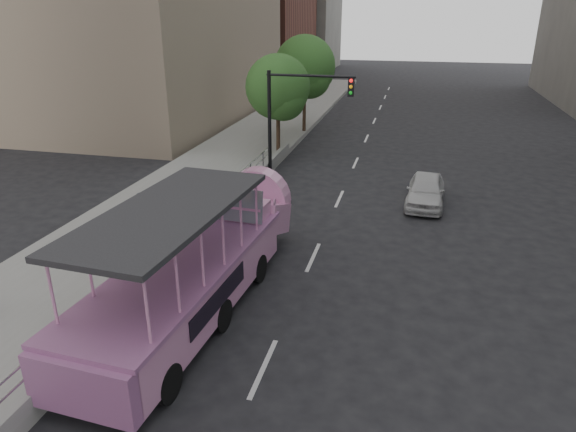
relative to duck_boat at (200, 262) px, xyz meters
name	(u,v)px	position (x,y,z in m)	size (l,w,h in m)	color
ground	(249,316)	(1.54, -0.47, -1.25)	(160.00, 160.00, 0.00)	black
sidewalk	(198,184)	(-4.21, 9.53, -1.10)	(5.50, 80.00, 0.30)	gray
kerb_wall	(175,257)	(-1.58, 1.53, -0.77)	(0.24, 30.00, 0.36)	gray
guardrail	(173,238)	(-1.58, 1.53, -0.11)	(0.07, 22.00, 0.71)	#AFB0B4
duck_boat	(200,262)	(0.00, 0.00, 0.00)	(3.12, 10.32, 3.38)	black
car	(426,190)	(6.21, 9.69, -0.60)	(1.54, 3.83, 1.31)	beige
pedestrian_far	(145,216)	(-3.29, 2.89, -0.07)	(0.87, 0.57, 1.77)	#20252F
parking_sign	(191,209)	(-1.46, 2.73, 0.44)	(0.08, 0.60, 2.68)	black
traffic_signal	(293,108)	(-0.17, 12.03, 2.24)	(4.20, 0.32, 5.20)	black
street_tree_near	(279,90)	(-1.77, 15.46, 2.56)	(3.52, 3.52, 5.72)	#372319
street_tree_far	(306,69)	(-1.57, 21.46, 3.05)	(3.97, 3.97, 6.45)	#372319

